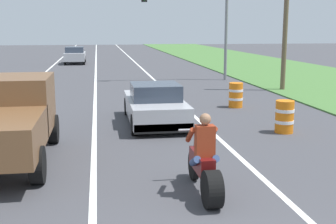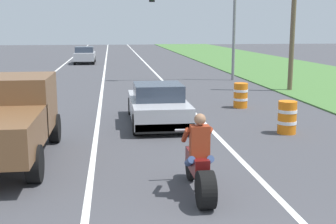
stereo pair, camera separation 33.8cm
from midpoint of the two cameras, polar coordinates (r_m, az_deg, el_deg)
lane_stripe_left_solid at (r=24.91m, az=-18.03°, el=2.93°), size 0.14×120.00×0.01m
lane_stripe_right_solid at (r=24.81m, az=-1.36°, el=3.44°), size 0.14×120.00×0.01m
lane_stripe_centre_dashed at (r=24.60m, az=-9.71°, el=3.22°), size 0.14×120.00×0.01m
grass_verge_right at (r=28.00m, az=19.68°, el=3.71°), size 10.00×120.00×0.06m
motorcycle_with_rider at (r=8.54m, az=3.58°, el=-6.96°), size 0.70×2.21×1.62m
sports_car_silver at (r=14.88m, az=-2.34°, el=0.89°), size 1.84×4.30×1.37m
pickup_truck_left_lane_brown at (r=11.19m, az=-20.86°, el=-0.66°), size 2.02×4.80×1.98m
traffic_light_mast_near at (r=27.09m, az=3.57°, el=12.63°), size 5.46×0.34×6.00m
utility_pole_roadside at (r=23.38m, az=14.54°, el=12.46°), size 0.24×0.24×8.00m
construction_barrel_nearest at (r=14.02m, az=14.08°, el=-0.57°), size 0.58×0.58×1.00m
construction_barrel_mid at (r=18.13m, az=8.18°, el=2.18°), size 0.58×0.58×1.00m
distant_car_far_ahead at (r=40.69m, az=-12.11°, el=7.18°), size 1.80×4.00×1.50m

